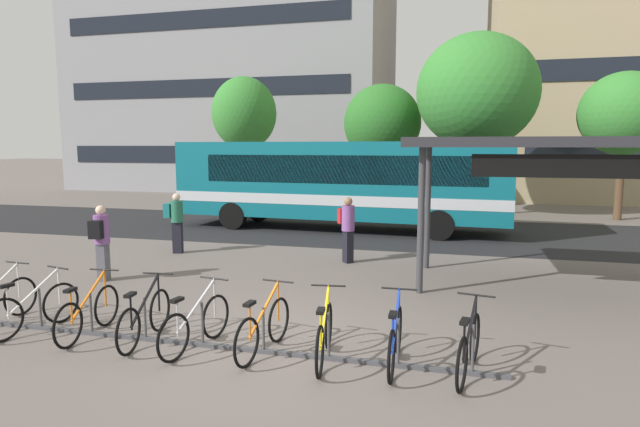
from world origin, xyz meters
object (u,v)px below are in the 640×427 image
object	(u,v)px
parked_bicycle_black_8	(469,348)
commuter_black_pack_2	(101,238)
parked_bicycle_yellow_6	(324,336)
street_tree_3	(477,91)
parked_bicycle_white_1	(33,309)
street_tree_1	(244,114)
commuter_red_pack_1	(347,225)
transit_shelter	(555,147)
street_tree_0	(625,114)
parked_bicycle_black_3	(145,318)
parked_bicycle_orange_5	(264,329)
commuter_teal_pack_0	(176,219)
city_bus	(337,181)
parked_bicycle_orange_2	(88,313)
parked_bicycle_blue_7	(395,340)
parked_bicycle_silver_4	(196,325)
street_tree_2	(382,123)

from	to	relation	value
parked_bicycle_black_8	commuter_black_pack_2	bearing A→B (deg)	79.60
parked_bicycle_yellow_6	street_tree_3	distance (m)	17.70
parked_bicycle_white_1	street_tree_1	world-z (taller)	street_tree_1
commuter_red_pack_1	transit_shelter	bearing A→B (deg)	33.84
street_tree_0	street_tree_3	size ratio (longest dim) A/B	0.77
parked_bicycle_black_3	parked_bicycle_orange_5	size ratio (longest dim) A/B	1.00
commuter_red_pack_1	commuter_teal_pack_0	bearing A→B (deg)	-129.63
city_bus	parked_bicycle_orange_5	xyz separation A→B (m)	(1.48, -11.61, -1.39)
commuter_red_pack_1	commuter_black_pack_2	world-z (taller)	commuter_red_pack_1
street_tree_3	transit_shelter	bearing A→B (deg)	-84.26
parked_bicycle_orange_2	parked_bicycle_blue_7	bearing A→B (deg)	-93.88
parked_bicycle_yellow_6	street_tree_1	bearing A→B (deg)	18.52
parked_bicycle_orange_5	parked_bicycle_silver_4	bearing A→B (deg)	102.10
street_tree_0	street_tree_3	xyz separation A→B (m)	(-5.79, -0.17, 1.02)
city_bus	parked_bicycle_black_8	bearing A→B (deg)	114.06
transit_shelter	street_tree_1	distance (m)	19.06
transit_shelter	street_tree_2	bearing A→B (deg)	112.51
parked_bicycle_orange_5	parked_bicycle_yellow_6	size ratio (longest dim) A/B	1.00
commuter_teal_pack_0	street_tree_2	xyz separation A→B (m)	(4.22, 12.29, 3.15)
parked_bicycle_white_1	parked_bicycle_black_3	world-z (taller)	same
parked_bicycle_yellow_6	transit_shelter	distance (m)	6.79
parked_bicycle_orange_2	commuter_black_pack_2	size ratio (longest dim) A/B	1.00
parked_bicycle_white_1	street_tree_1	distance (m)	19.96
street_tree_2	parked_bicycle_orange_5	bearing A→B (deg)	-87.58
parked_bicycle_silver_4	commuter_teal_pack_0	size ratio (longest dim) A/B	0.99
parked_bicycle_orange_5	street_tree_0	world-z (taller)	street_tree_0
city_bus	parked_bicycle_blue_7	xyz separation A→B (m)	(3.41, -11.59, -1.39)
parked_bicycle_silver_4	transit_shelter	xyz separation A→B (m)	(5.74, 5.04, 2.64)
parked_bicycle_orange_2	parked_bicycle_black_3	world-z (taller)	same
parked_bicycle_white_1	parked_bicycle_black_8	size ratio (longest dim) A/B	0.99
street_tree_0	street_tree_2	xyz separation A→B (m)	(-10.07, 1.66, -0.20)
parked_bicycle_yellow_6	commuter_red_pack_1	bearing A→B (deg)	1.59
street_tree_1	street_tree_2	bearing A→B (deg)	-3.13
commuter_black_pack_2	street_tree_0	bearing A→B (deg)	-55.79
parked_bicycle_white_1	street_tree_0	xyz separation A→B (m)	(13.30, 16.98, 3.96)
parked_bicycle_yellow_6	commuter_teal_pack_0	size ratio (longest dim) A/B	1.00
city_bus	street_tree_2	xyz separation A→B (m)	(0.69, 6.95, 2.37)
commuter_black_pack_2	street_tree_0	xyz separation A→B (m)	(14.32, 13.84, 3.35)
city_bus	parked_bicycle_orange_2	distance (m)	11.82
commuter_black_pack_2	parked_bicycle_orange_2	bearing A→B (deg)	-156.22
parked_bicycle_silver_4	parked_bicycle_orange_2	bearing A→B (deg)	97.56
street_tree_2	city_bus	bearing A→B (deg)	-95.70
parked_bicycle_silver_4	commuter_black_pack_2	xyz separation A→B (m)	(-3.98, 3.15, 0.61)
parked_bicycle_white_1	parked_bicycle_black_3	bearing A→B (deg)	-75.77
parked_bicycle_orange_2	street_tree_2	xyz separation A→B (m)	(2.20, 18.59, 3.76)
city_bus	parked_bicycle_black_8	size ratio (longest dim) A/B	7.14
parked_bicycle_orange_5	street_tree_1	size ratio (longest dim) A/B	0.26
parked_bicycle_blue_7	street_tree_1	size ratio (longest dim) A/B	0.26
parked_bicycle_yellow_6	street_tree_3	bearing A→B (deg)	-15.61
city_bus	parked_bicycle_white_1	size ratio (longest dim) A/B	7.19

